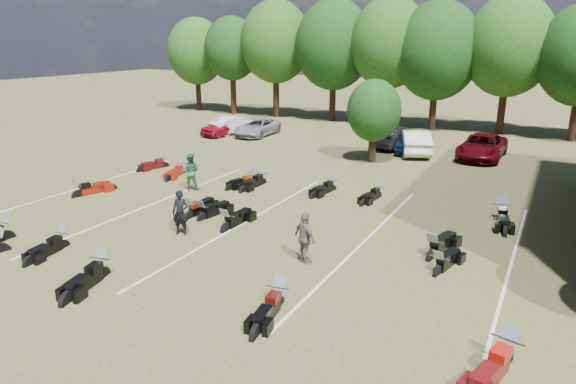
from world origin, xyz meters
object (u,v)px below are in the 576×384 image
Objects in this scene: car_4 at (413,141)px; motorcycle_3 at (102,277)px; motorcycle_14 at (164,167)px; person_grey at (305,238)px; motorcycle_0 at (2,252)px; person_green at (190,172)px; motorcycle_7 at (79,197)px; person_black at (180,213)px; car_0 at (224,126)px.

car_4 is 1.81× the size of motorcycle_3.
car_4 reaches higher than motorcycle_14.
motorcycle_0 is at bearing 51.85° from person_grey.
person_green reaches higher than motorcycle_7.
person_black is 0.81× the size of motorcycle_0.
motorcycle_0 is (-9.82, -4.22, -0.88)m from person_grey.
person_black is 6.30m from motorcycle_0.
car_4 reaches higher than motorcycle_3.
car_0 reaches higher than motorcycle_3.
car_4 is at bearing -144.09° from person_green.
person_green is at bearing -17.56° from motorcycle_14.
car_0 is at bearing -62.11° from motorcycle_7.
motorcycle_7 is at bearing 130.25° from motorcycle_3.
motorcycle_0 is 0.94× the size of motorcycle_7.
motorcycle_7 is (-12.73, 1.58, -0.88)m from person_grey.
motorcycle_0 is 12.65m from motorcycle_14.
car_4 is (14.46, 0.80, 0.04)m from car_0.
car_4 is at bearing 59.66° from motorcycle_14.
car_4 is 19.16m from person_black.
car_0 is 0.95× the size of car_4.
motorcycle_0 is (6.05, -22.27, -0.69)m from car_0.
person_green is 5.29m from motorcycle_14.
person_grey is at bearing -15.98° from person_black.
person_black is at bearing -174.29° from motorcycle_7.
car_4 is 2.43× the size of person_grey.
person_grey is at bearing -14.70° from motorcycle_14.
motorcycle_3 reaches higher than motorcycle_14.
car_0 is 14.81m from person_green.
motorcycle_7 is (-3.96, -3.48, -0.92)m from person_green.
car_4 is 2.00× the size of motorcycle_0.
person_grey is at bearing 24.21° from motorcycle_3.
car_0 is 1.93× the size of motorcycle_14.
motorcycle_3 is at bearing -39.72° from motorcycle_14.
person_black is at bearing 78.85° from motorcycle_3.
person_grey is 12.86m from motorcycle_7.
motorcycle_14 is (-0.35, 6.41, 0.00)m from motorcycle_7.
person_green is 0.88× the size of motorcycle_14.
motorcycle_3 reaches higher than motorcycle_7.
motorcycle_3 is at bearing 17.87° from motorcycle_0.
motorcycle_7 is (-7.59, 5.56, 0.00)m from motorcycle_3.
motorcycle_7 reaches higher than motorcycle_0.
car_4 is 2.05× the size of motorcycle_14.
person_green is at bearing -120.77° from car_4.
motorcycle_0 is at bearing 169.48° from motorcycle_3.
person_green is 0.80× the size of motorcycle_7.
car_0 is 23.09m from motorcycle_0.
person_grey reaches higher than car_0.
car_0 is 20.84m from person_black.
motorcycle_14 is (-3.26, 12.22, 0.00)m from motorcycle_0.
car_4 is 20.66m from motorcycle_7.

